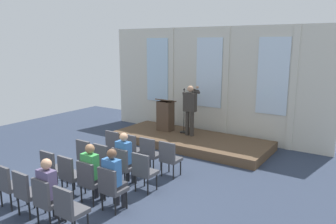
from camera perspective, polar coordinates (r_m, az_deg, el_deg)
ground_plane at (r=7.78m, az=-14.05°, el=-14.05°), size 15.53×15.53×0.00m
rear_partition at (r=11.89m, az=7.35°, el=5.17°), size 8.45×0.14×3.91m
stage_platform at (r=11.11m, az=3.80°, el=-4.97°), size 5.25×2.12×0.28m
speaker at (r=10.99m, az=3.85°, el=0.92°), size 0.50×0.69×1.70m
mic_stand at (r=11.48m, az=2.77°, el=-1.94°), size 0.28×0.28×1.55m
lectern at (r=11.72m, az=-0.46°, el=-0.55°), size 0.60×0.48×1.16m
chair_r0_c0 at (r=9.48m, az=-9.19°, el=-5.58°), size 0.46×0.44×0.94m
chair_r0_c1 at (r=9.09m, az=-6.31°, el=-6.27°), size 0.46×0.44×0.94m
chair_r0_c2 at (r=8.72m, az=-3.16°, el=-7.00°), size 0.46×0.44×0.94m
chair_r0_c3 at (r=8.38m, az=0.26°, el=-7.78°), size 0.46×0.44×0.94m
chair_r1_c0 at (r=8.78m, az=-13.91°, el=-7.21°), size 0.46×0.44×0.94m
chair_r1_c1 at (r=8.36m, az=-11.02°, el=-8.07°), size 0.46×0.44×0.94m
chair_r1_c2 at (r=7.95m, az=-7.80°, el=-9.00°), size 0.46×0.44×0.94m
audience_r1_c2 at (r=7.95m, az=-7.44°, el=-7.56°), size 0.36×0.39×1.30m
chair_r1_c3 at (r=7.58m, az=-4.23°, el=-9.99°), size 0.46×0.44×0.94m
chair_r2_c0 at (r=8.16m, az=-19.45°, el=-9.05°), size 0.46×0.44×0.94m
chair_r2_c1 at (r=7.70m, az=-16.63°, el=-10.13°), size 0.46×0.44×0.94m
chair_r2_c2 at (r=7.26m, az=-13.44°, el=-11.32°), size 0.46×0.44×0.94m
audience_r2_c2 at (r=7.24m, az=-13.03°, el=-9.75°), size 0.36×0.39×1.30m
chair_r2_c3 at (r=6.85m, az=-9.82°, el=-12.62°), size 0.46×0.44×0.94m
audience_r2_c3 at (r=6.83m, az=-9.40°, el=-10.91°), size 0.36×0.39×1.31m
chair_r3_c0 at (r=7.63m, az=-25.90°, el=-11.06°), size 0.46×0.44×0.94m
chair_r3_c1 at (r=7.14m, az=-23.31°, el=-12.42°), size 0.46×0.44×0.94m
chair_r3_c2 at (r=6.66m, az=-20.30°, el=-13.95°), size 0.46×0.44×0.94m
audience_r3_c2 at (r=6.63m, az=-19.83°, el=-12.26°), size 0.36×0.39×1.30m
chair_r3_c3 at (r=6.21m, az=-16.79°, el=-15.66°), size 0.46×0.44×0.94m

